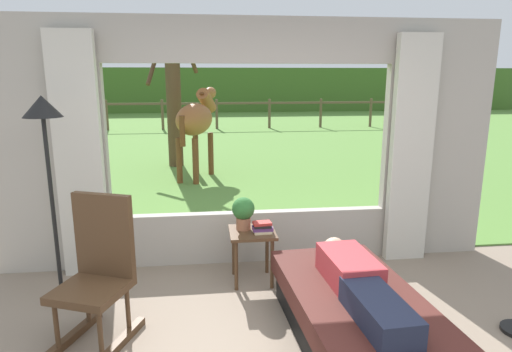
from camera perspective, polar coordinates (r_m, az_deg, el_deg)
name	(u,v)px	position (r m, az deg, el deg)	size (l,w,h in m)	color
back_wall_with_window	(251,148)	(4.59, -0.67, 3.70)	(5.20, 0.12, 2.55)	#ADA599
curtain_panel_left	(79,158)	(4.60, -21.92, 2.16)	(0.44, 0.10, 2.40)	beige
curtain_panel_right	(411,151)	(4.94, 19.44, 3.03)	(0.44, 0.10, 2.40)	beige
outdoor_pasture_lawn	(218,133)	(15.54, -4.93, 5.54)	(36.00, 21.68, 0.02)	#568438
distant_hill_ridge	(212,90)	(25.26, -5.74, 11.04)	(36.00, 2.00, 2.40)	#406526
recliner_sofa	(353,315)	(3.56, 12.47, -17.15)	(1.01, 1.75, 0.42)	black
reclining_person	(358,281)	(3.38, 13.01, -13.09)	(0.38, 1.44, 0.22)	#B23338
rocking_chair	(98,271)	(3.59, -19.76, -11.52)	(0.68, 0.80, 1.12)	#4C331E
side_table	(252,240)	(4.31, -0.49, -8.31)	(0.44, 0.44, 0.52)	#4C331E
potted_plant	(243,211)	(4.26, -1.66, -4.58)	(0.22, 0.22, 0.32)	#9E6042
book_stack	(262,227)	(4.21, 0.84, -6.68)	(0.19, 0.13, 0.11)	beige
floor_lamp_left	(45,138)	(4.08, -25.62, 4.47)	(0.32, 0.32, 1.83)	black
horse	(196,120)	(8.58, -7.75, 7.23)	(0.98, 1.80, 1.73)	brown
pasture_tree	(174,96)	(9.81, -10.58, 10.18)	(1.17, 1.12, 3.11)	#4C3823
pasture_fence_line	(217,109)	(16.71, -5.12, 8.58)	(16.10, 0.10, 1.10)	brown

